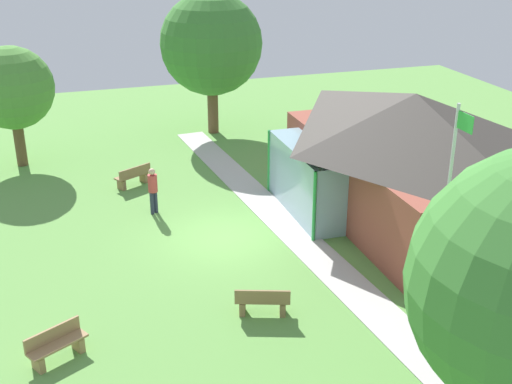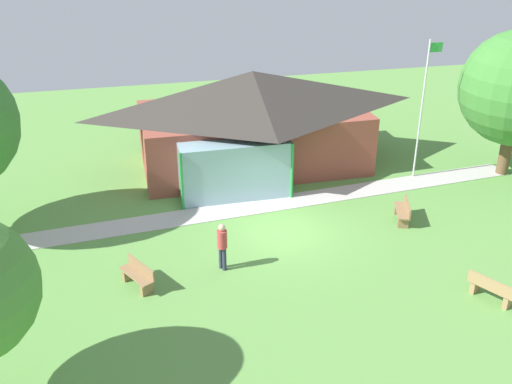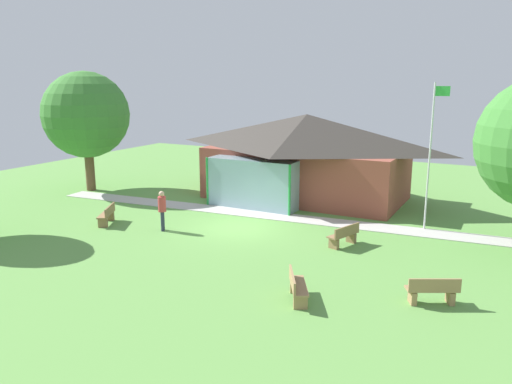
{
  "view_description": "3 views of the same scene",
  "coord_description": "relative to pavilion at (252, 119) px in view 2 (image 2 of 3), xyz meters",
  "views": [
    {
      "loc": [
        19.48,
        -5.16,
        10.14
      ],
      "look_at": [
        -0.54,
        1.23,
        1.29
      ],
      "focal_mm": 46.59,
      "sensor_mm": 36.0,
      "label": 1
    },
    {
      "loc": [
        -5.59,
        -18.7,
        11.2
      ],
      "look_at": [
        -0.71,
        1.43,
        1.09
      ],
      "focal_mm": 41.14,
      "sensor_mm": 36.0,
      "label": 2
    },
    {
      "loc": [
        10.49,
        -18.38,
        6.38
      ],
      "look_at": [
        -0.07,
        1.63,
        1.26
      ],
      "focal_mm": 35.08,
      "sensor_mm": 36.0,
      "label": 3
    }
  ],
  "objects": [
    {
      "name": "pavilion",
      "position": [
        0.0,
        0.0,
        0.0
      ],
      "size": [
        11.27,
        7.12,
        4.56
      ],
      "color": "brown",
      "rests_on": "ground_plane"
    },
    {
      "name": "footpath",
      "position": [
        -0.31,
        -4.16,
        -2.35
      ],
      "size": [
        23.3,
        3.25,
        0.03
      ],
      "primitive_type": "cube",
      "rotation": [
        0.0,
        0.0,
        0.08
      ],
      "color": "#BCB7B2",
      "rests_on": "ground_plane"
    },
    {
      "name": "bench_mid_left",
      "position": [
        -5.87,
        -8.76,
        -1.97
      ],
      "size": [
        1.11,
        1.53,
        0.84
      ],
      "rotation": [
        0.0,
        0.0,
        2.07
      ],
      "color": "olive",
      "rests_on": "ground_plane"
    },
    {
      "name": "bench_mid_right",
      "position": [
        4.52,
        -6.73,
        -1.97
      ],
      "size": [
        0.91,
        1.56,
        0.84
      ],
      "rotation": [
        0.0,
        0.0,
        1.23
      ],
      "color": "olive",
      "rests_on": "ground_plane"
    },
    {
      "name": "flagpole",
      "position": [
        6.96,
        -2.96,
        1.05
      ],
      "size": [
        0.64,
        0.08,
        6.25
      ],
      "color": "silver",
      "rests_on": "ground_plane"
    },
    {
      "name": "ground_plane",
      "position": [
        -0.31,
        -6.43,
        -2.37
      ],
      "size": [
        44.0,
        44.0,
        0.0
      ],
      "primitive_type": "plane",
      "color": "#609947"
    },
    {
      "name": "bench_front_right",
      "position": [
        4.85,
        -12.14,
        -1.97
      ],
      "size": [
        1.11,
        1.53,
        0.84
      ],
      "rotation": [
        0.0,
        0.0,
        5.22
      ],
      "color": "#9E7A51",
      "rests_on": "ground_plane"
    },
    {
      "name": "visitor_strolling_lawn",
      "position": [
        -3.01,
        -8.41,
        -1.35
      ],
      "size": [
        0.34,
        0.34,
        1.74
      ],
      "rotation": [
        0.0,
        0.0,
        5.25
      ],
      "color": "#2D3347",
      "rests_on": "ground_plane"
    }
  ]
}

